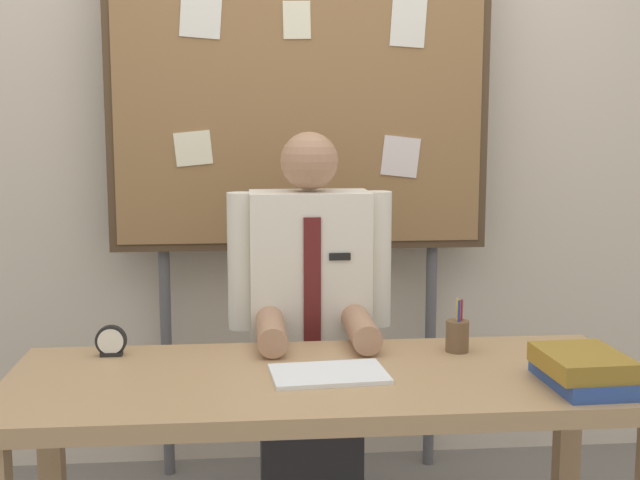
{
  "coord_description": "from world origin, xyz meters",
  "views": [
    {
      "loc": [
        -0.22,
        -2.21,
        1.42
      ],
      "look_at": [
        0.0,
        0.17,
        1.07
      ],
      "focal_mm": 46.74,
      "sensor_mm": 36.0,
      "label": 1
    }
  ],
  "objects": [
    {
      "name": "book_stack",
      "position": [
        0.66,
        -0.17,
        0.77
      ],
      "size": [
        0.22,
        0.3,
        0.09
      ],
      "color": "#2D4C99",
      "rests_on": "desk"
    },
    {
      "name": "desk",
      "position": [
        0.0,
        0.0,
        0.63
      ],
      "size": [
        1.75,
        0.69,
        0.72
      ],
      "color": "tan",
      "rests_on": "ground_plane"
    },
    {
      "name": "back_wall",
      "position": [
        0.0,
        1.19,
        1.35
      ],
      "size": [
        6.4,
        0.08,
        2.7
      ],
      "primitive_type": "cube",
      "color": "beige",
      "rests_on": "ground_plane"
    },
    {
      "name": "person",
      "position": [
        0.0,
        0.54,
        0.64
      ],
      "size": [
        0.55,
        0.56,
        1.38
      ],
      "color": "#2D2D33",
      "rests_on": "ground_plane"
    },
    {
      "name": "bulletin_board",
      "position": [
        0.0,
        0.99,
        1.52
      ],
      "size": [
        1.46,
        0.09,
        2.16
      ],
      "color": "#4C3823",
      "rests_on": "ground_plane"
    },
    {
      "name": "pen_holder",
      "position": [
        0.42,
        0.19,
        0.77
      ],
      "size": [
        0.07,
        0.07,
        0.16
      ],
      "color": "brown",
      "rests_on": "desk"
    },
    {
      "name": "desk_clock",
      "position": [
        -0.62,
        0.24,
        0.76
      ],
      "size": [
        0.09,
        0.04,
        0.09
      ],
      "color": "black",
      "rests_on": "desk"
    },
    {
      "name": "open_notebook",
      "position": [
        0.01,
        -0.02,
        0.73
      ],
      "size": [
        0.33,
        0.23,
        0.01
      ],
      "primitive_type": "cube",
      "rotation": [
        0.0,
        0.0,
        0.08
      ],
      "color": "white",
      "rests_on": "desk"
    }
  ]
}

